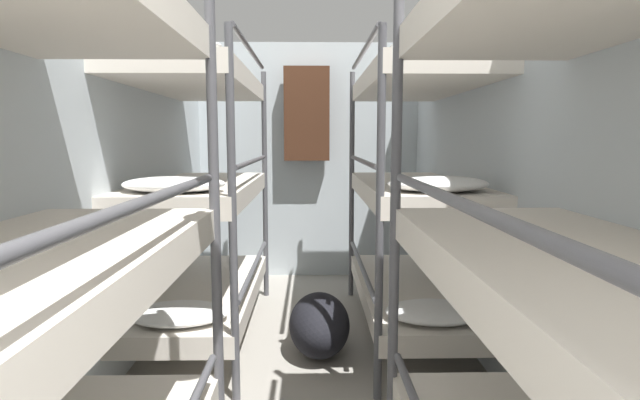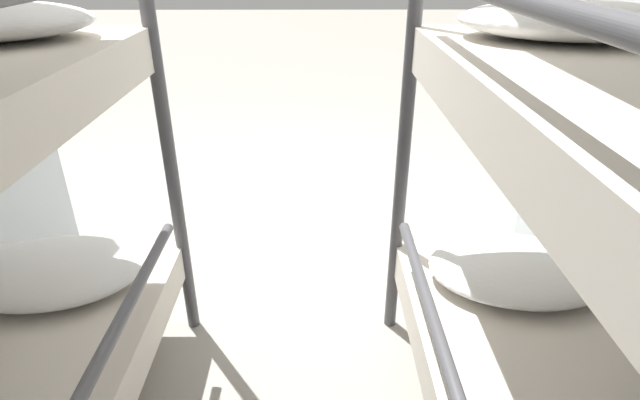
# 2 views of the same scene
# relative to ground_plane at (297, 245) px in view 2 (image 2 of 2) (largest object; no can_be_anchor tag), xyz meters

# --- Properties ---
(ground_plane) EXTENTS (20.00, 20.00, 0.00)m
(ground_plane) POSITION_rel_ground_plane_xyz_m (0.00, 0.00, 0.00)
(ground_plane) COLOR gray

